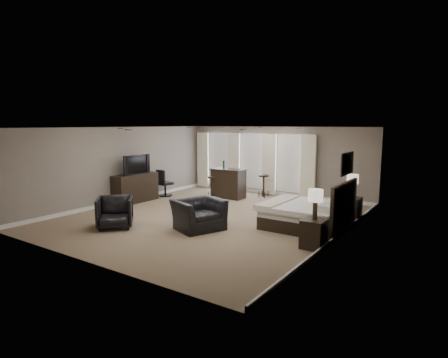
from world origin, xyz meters
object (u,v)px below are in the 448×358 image
Objects in this scene: nightstand_far at (351,209)px; nightstand_near at (314,233)px; armchair_near at (199,209)px; tv at (135,172)px; dresser at (135,188)px; lamp_near at (315,205)px; armchair_far at (115,211)px; lamp_far at (352,186)px; bar_stool_right at (264,186)px; desk_chair at (165,183)px; bar_stool_left at (213,187)px; bed at (302,203)px; bar_counter at (228,183)px.

nightstand_near is at bearing -90.00° from nightstand_far.
tv is at bearing 91.56° from armchair_near.
tv reaches higher than dresser.
armchair_far is at bearing -164.28° from lamp_near.
tv reaches higher than nightstand_near.
dresser is at bearing 83.58° from armchair_far.
lamp_far is 0.79× the size of bar_stool_right.
armchair_far is 1.08× the size of bar_stool_right.
dresser is at bearing 91.87° from desk_chair.
dresser is 2.19× the size of bar_stool_left.
bar_stool_right is at bearing 129.15° from lamp_near.
tv is 1.48× the size of bar_stool_left.
armchair_far is at bearing -138.92° from nightstand_far.
bar_stool_right is (3.28, 3.28, -0.65)m from tv.
lamp_near reaches higher than desk_chair.
bar_stool_right is at bearing -142.51° from desk_chair.
bar_stool_left reaches higher than nightstand_far.
lamp_near reaches higher than dresser.
dresser is at bearing -177.48° from bed.
bed is 1.73m from nightstand_far.
nightstand_far is at bearing 13.92° from dresser.
armchair_far is (-4.02, -2.83, -0.19)m from bed.
armchair_far is (-4.91, -1.38, -0.52)m from lamp_near.
dresser is at bearing 91.56° from armchair_near.
lamp_near is 0.58× the size of tv.
bed is 3.06× the size of lamp_far.
tv is (-6.03, -0.27, 0.42)m from bed.
desk_chair is (0.11, 1.38, 0.01)m from dresser.
tv is at bearing 170.28° from lamp_near.
bed is 3.17× the size of nightstand_near.
armchair_far is 4.38m from desk_chair.
bar_stool_left is (-0.29, 4.80, -0.06)m from armchair_far.
tv reaches higher than armchair_far.
bar_counter is at bearing 142.13° from nightstand_near.
bar_stool_left is at bearing 155.51° from bed.
nightstand_far is at bearing -23.30° from bar_stool_right.
lamp_far is at bearing 90.00° from lamp_near.
bed is at bearing -29.27° from armchair_near.
tv is (-6.92, 1.18, 0.10)m from lamp_near.
armchair_near reaches higher than armchair_far.
bar_counter is at bearing 44.76° from armchair_near.
nightstand_near is at bearing -33.28° from bar_stool_left.
bar_stool_left is (-5.20, 0.51, -0.58)m from lamp_far.
dresser is (-6.03, -0.27, -0.15)m from bed.
nightstand_far is 0.38× the size of dresser.
bar_stool_left is at bearing 174.37° from nightstand_far.
dresser is (-6.92, -1.72, -0.48)m from lamp_far.
bed is 1.99× the size of desk_chair.
nightstand_far is 3.96m from bar_stool_right.
bar_counter reaches higher than dresser.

